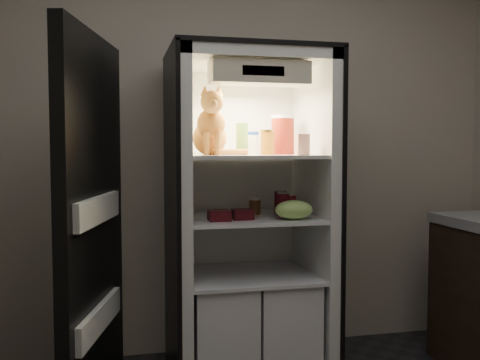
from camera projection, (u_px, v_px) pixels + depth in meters
The scene contains 16 objects.
room_shell at pixel (348, 58), 1.72m from camera, with size 3.60×3.60×3.60m.
refrigerator at pixel (247, 240), 3.12m from camera, with size 0.90×0.72×1.88m.
fridge_door at pixel (93, 238), 2.47m from camera, with size 0.26×0.86×1.85m.
tabby_cat at pixel (211, 129), 2.95m from camera, with size 0.31×0.36×0.38m.
parmesan_shaker at pixel (242, 139), 3.05m from camera, with size 0.07×0.07×0.18m.
mayo_tub at pixel (251, 143), 3.19m from camera, with size 0.10×0.10×0.13m.
salsa_jar at pixel (267, 142), 3.04m from camera, with size 0.08×0.08×0.14m.
pepper_jar at pixel (283, 135), 3.17m from camera, with size 0.14×0.14×0.23m.
cream_carton at pixel (302, 145), 2.91m from camera, with size 0.07×0.07×0.11m, color white.
soda_can_a at pixel (280, 202), 3.17m from camera, with size 0.07×0.07×0.14m.
soda_can_b at pixel (290, 205), 3.07m from camera, with size 0.07×0.07×0.12m.
soda_can_c at pixel (283, 204), 3.06m from camera, with size 0.07×0.07×0.13m.
condiment_jar at pixel (255, 206), 3.13m from camera, with size 0.07×0.07×0.09m.
grape_bag at pixel (294, 210), 2.90m from camera, with size 0.21×0.15×0.11m, color #91C65C.
berry_box_left at pixel (219, 215), 2.85m from camera, with size 0.11×0.11×0.06m, color #4E0D13.
berry_box_right at pixel (242, 214), 2.91m from camera, with size 0.11×0.11×0.05m, color #4E0D13.
Camera 1 is at (-0.73, -1.62, 1.33)m, focal length 40.00 mm.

